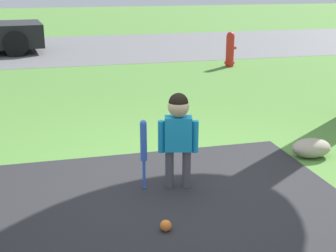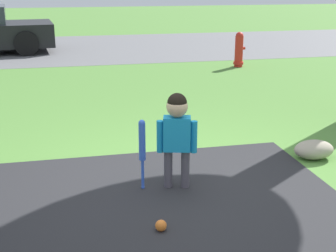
{
  "view_description": "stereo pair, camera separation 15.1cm",
  "coord_description": "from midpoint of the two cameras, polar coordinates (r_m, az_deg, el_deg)",
  "views": [
    {
      "loc": [
        -1.32,
        -4.13,
        2.0
      ],
      "look_at": [
        -0.17,
        0.39,
        0.51
      ],
      "focal_mm": 50.0,
      "sensor_mm": 36.0,
      "label": 1
    },
    {
      "loc": [
        -1.17,
        -4.17,
        2.0
      ],
      "look_at": [
        -0.17,
        0.39,
        0.51
      ],
      "focal_mm": 50.0,
      "sensor_mm": 36.0,
      "label": 2
    }
  ],
  "objects": [
    {
      "name": "ground_plane",
      "position": [
        4.77,
        2.22,
        -7.12
      ],
      "size": [
        60.0,
        60.0,
        0.0
      ],
      "primitive_type": "plane",
      "color": "#518438"
    },
    {
      "name": "street_strip",
      "position": [
        14.28,
        -9.28,
        9.42
      ],
      "size": [
        40.0,
        6.0,
        0.01
      ],
      "color": "slate",
      "rests_on": "ground"
    },
    {
      "name": "child",
      "position": [
        4.49,
        0.3,
        -0.17
      ],
      "size": [
        0.38,
        0.21,
        0.96
      ],
      "rotation": [
        0.0,
        0.0,
        -0.25
      ],
      "color": "#4C4751",
      "rests_on": "ground"
    },
    {
      "name": "baseball_bat",
      "position": [
        4.5,
        -3.95,
        -2.32
      ],
      "size": [
        0.07,
        0.07,
        0.71
      ],
      "color": "blue",
      "rests_on": "ground"
    },
    {
      "name": "sports_ball",
      "position": [
        3.94,
        -1.39,
        -12.05
      ],
      "size": [
        0.1,
        0.1,
        0.1
      ],
      "color": "orange",
      "rests_on": "ground"
    },
    {
      "name": "fire_hydrant",
      "position": [
        11.11,
        7.18,
        9.23
      ],
      "size": [
        0.26,
        0.24,
        0.8
      ],
      "color": "red",
      "rests_on": "ground"
    },
    {
      "name": "edging_rock",
      "position": [
        5.67,
        16.34,
        -2.58
      ],
      "size": [
        0.47,
        0.32,
        0.22
      ],
      "color": "#9E937F",
      "rests_on": "ground"
    }
  ]
}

